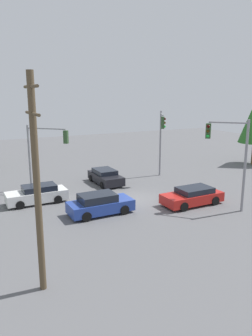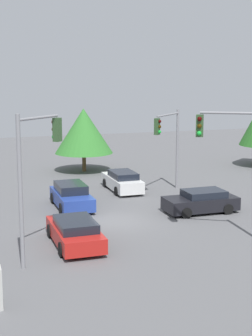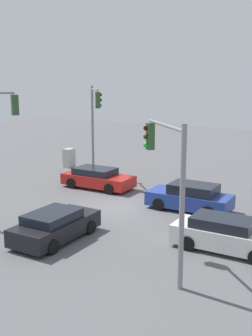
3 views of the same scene
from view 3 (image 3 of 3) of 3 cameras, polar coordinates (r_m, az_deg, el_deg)
The scene contains 8 objects.
ground_plane at distance 23.15m, azimuth -1.37°, elevation -5.43°, with size 80.00×80.00×0.00m, color #5B5B5E.
sedan_blue at distance 22.85m, azimuth 8.70°, elevation -3.96°, with size 2.01×4.46×1.46m.
sedan_dark at distance 18.82m, azimuth -9.56°, elevation -7.69°, with size 4.26×2.03×1.32m.
sedan_red at distance 27.19m, azimuth -3.88°, elevation -1.38°, with size 2.06×4.64×1.31m.
sedan_white at distance 17.94m, azimuth 13.45°, elevation -8.77°, with size 1.86×4.48×1.38m.
traffic_signal_cross at distance 14.95m, azimuth 5.49°, elevation -0.00°, with size 2.86×2.81×5.58m.
traffic_signal_aux at distance 29.05m, azimuth -4.26°, elevation 6.87°, with size 2.22×2.09×6.46m.
electrical_cabinet at distance 33.86m, azimuth -7.72°, elevation 1.37°, with size 0.88×0.63×1.48m, color #B2B2AD.
Camera 3 is at (-18.78, -11.61, 6.95)m, focal length 45.00 mm.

